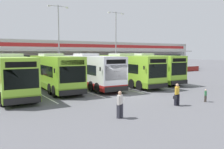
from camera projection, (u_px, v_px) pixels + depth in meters
name	position (u px, v px, depth m)	size (l,w,h in m)	color
ground_plane	(123.00, 95.00, 21.29)	(200.00, 200.00, 0.00)	#56565B
terminal_building	(40.00, 57.00, 43.56)	(70.00, 13.00, 6.00)	#B7B7B2
red_barrier_wall	(65.00, 76.00, 33.39)	(60.00, 0.40, 1.10)	maroon
coach_bus_leftmost	(12.00, 75.00, 21.20)	(3.43, 12.27, 3.78)	#8CC633
coach_bus_left_centre	(53.00, 72.00, 24.58)	(3.43, 12.27, 3.78)	#8CC633
coach_bus_centre	(89.00, 71.00, 26.33)	(3.43, 12.27, 3.78)	silver
coach_bus_right_centre	(125.00, 70.00, 28.22)	(3.43, 12.27, 3.78)	#8CC633
coach_bus_rightmost	(146.00, 68.00, 31.10)	(3.43, 12.27, 3.78)	#8CC633
bay_stripe_west	(36.00, 92.00, 22.94)	(0.14, 13.00, 0.01)	silver
bay_stripe_mid_west	(75.00, 88.00, 25.19)	(0.14, 13.00, 0.01)	silver
bay_stripe_centre	(108.00, 85.00, 27.45)	(0.14, 13.00, 0.01)	silver
bay_stripe_mid_east	(136.00, 83.00, 29.70)	(0.14, 13.00, 0.01)	silver
bay_stripe_east	(160.00, 81.00, 31.95)	(0.14, 13.00, 0.01)	silver
pedestrian_with_handbag	(177.00, 94.00, 16.90)	(0.65, 0.40, 1.62)	black
pedestrian_in_dark_coat	(120.00, 104.00, 13.63)	(0.50, 0.37, 1.62)	#33333D
pedestrian_child	(206.00, 95.00, 18.19)	(0.27, 0.29, 1.00)	#4C4238
lamp_post_centre	(59.00, 37.00, 35.18)	(3.24, 0.28, 11.00)	#9E9EA3
lamp_post_east	(116.00, 39.00, 40.88)	(3.24, 0.28, 11.00)	#9E9EA3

